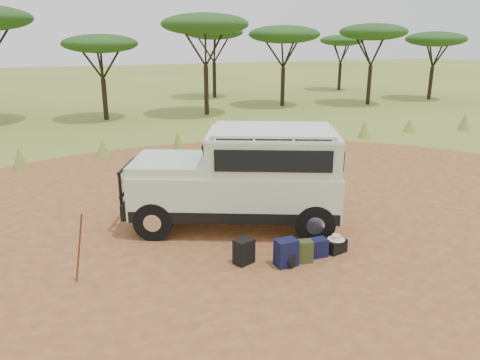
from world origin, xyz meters
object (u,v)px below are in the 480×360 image
object	(u,v)px
safari_vehicle	(242,180)
walking_staff	(79,249)
backpack_olive	(304,251)
duffel_navy	(318,248)
hard_case	(336,246)
backpack_navy	(286,253)
backpack_black	(244,252)

from	to	relation	value
safari_vehicle	walking_staff	xyz separation A→B (m)	(-4.03, -1.57, -0.50)
backpack_olive	duffel_navy	bearing A→B (deg)	25.71
hard_case	backpack_navy	bearing A→B (deg)	173.50
backpack_olive	duffel_navy	world-z (taller)	backpack_olive
backpack_olive	safari_vehicle	bearing A→B (deg)	112.16
safari_vehicle	backpack_olive	xyz separation A→B (m)	(0.52, -2.36, -0.99)
backpack_black	backpack_olive	bearing A→B (deg)	-39.52
walking_staff	backpack_black	bearing A→B (deg)	-62.53
backpack_black	hard_case	world-z (taller)	backpack_black
backpack_navy	duffel_navy	bearing A→B (deg)	5.80
hard_case	backpack_black	bearing A→B (deg)	159.73
backpack_navy	hard_case	size ratio (longest dim) A/B	1.35
walking_staff	backpack_navy	xyz separation A→B (m)	(4.11, -0.79, -0.45)
backpack_navy	hard_case	world-z (taller)	backpack_navy
walking_staff	duffel_navy	xyz separation A→B (m)	(4.98, -0.66, -0.54)
walking_staff	hard_case	distance (m)	5.52
backpack_black	hard_case	size ratio (longest dim) A/B	1.25
duffel_navy	safari_vehicle	bearing A→B (deg)	113.71
walking_staff	backpack_black	xyz separation A→B (m)	(3.31, -0.38, -0.47)
walking_staff	backpack_black	distance (m)	3.36
backpack_black	backpack_navy	distance (m)	0.91
walking_staff	backpack_navy	distance (m)	4.21
backpack_olive	duffel_navy	xyz separation A→B (m)	(0.43, 0.12, -0.04)
safari_vehicle	backpack_olive	size ratio (longest dim) A/B	11.36
backpack_navy	hard_case	xyz separation A→B (m)	(1.34, 0.17, -0.14)
backpack_black	backpack_navy	size ratio (longest dim) A/B	0.93
walking_staff	backpack_black	world-z (taller)	walking_staff
safari_vehicle	backpack_olive	distance (m)	2.61
backpack_black	hard_case	bearing A→B (deg)	-28.01
safari_vehicle	backpack_black	bearing A→B (deg)	-86.97
backpack_navy	backpack_olive	xyz separation A→B (m)	(0.44, 0.01, -0.05)
walking_staff	backpack_olive	world-z (taller)	walking_staff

